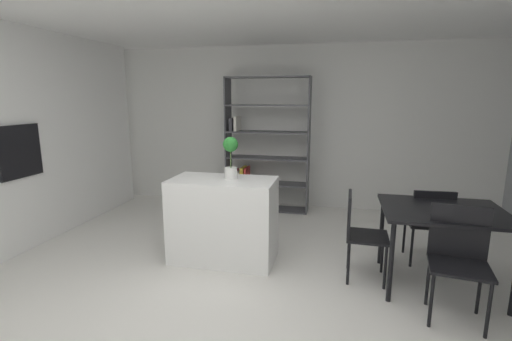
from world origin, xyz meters
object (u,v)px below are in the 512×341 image
(open_bookshelf, at_px, (263,147))
(dining_chair_near, at_px, (459,252))
(kitchen_island, at_px, (223,220))
(dining_table, at_px, (443,217))
(dining_chair_far, at_px, (430,219))
(built_in_oven, at_px, (20,151))
(dining_chair_island_side, at_px, (358,228))
(potted_plant_on_island, at_px, (231,154))

(open_bookshelf, height_order, dining_chair_near, open_bookshelf)
(kitchen_island, distance_m, dining_table, 2.23)
(dining_table, xyz_separation_m, dining_chair_far, (0.00, 0.48, -0.18))
(built_in_oven, relative_size, dining_table, 0.55)
(open_bookshelf, bearing_deg, dining_table, -43.79)
(dining_table, relative_size, dining_chair_far, 1.28)
(open_bookshelf, bearing_deg, built_in_oven, -137.13)
(kitchen_island, bearing_deg, open_bookshelf, 88.76)
(open_bookshelf, relative_size, dining_chair_near, 2.27)
(dining_chair_island_side, xyz_separation_m, dining_chair_near, (0.77, -0.48, 0.04))
(built_in_oven, distance_m, open_bookshelf, 3.29)
(dining_chair_far, bearing_deg, dining_table, 86.94)
(kitchen_island, bearing_deg, dining_chair_far, 9.55)
(dining_table, xyz_separation_m, dining_chair_near, (0.01, -0.48, -0.14))
(open_bookshelf, distance_m, dining_chair_near, 3.40)
(open_bookshelf, bearing_deg, dining_chair_far, -36.29)
(built_in_oven, relative_size, kitchen_island, 0.53)
(built_in_oven, distance_m, potted_plant_on_island, 2.46)
(dining_table, bearing_deg, dining_chair_near, -88.42)
(kitchen_island, xyz_separation_m, dining_table, (2.21, -0.11, 0.24))
(open_bookshelf, bearing_deg, kitchen_island, -91.24)
(open_bookshelf, height_order, dining_chair_far, open_bookshelf)
(dining_chair_island_side, bearing_deg, open_bookshelf, 35.72)
(open_bookshelf, bearing_deg, dining_chair_near, -49.56)
(built_in_oven, bearing_deg, potted_plant_on_island, 7.54)
(potted_plant_on_island, bearing_deg, dining_table, -4.56)
(kitchen_island, bearing_deg, dining_chair_island_side, -4.25)
(built_in_oven, xyz_separation_m, dining_chair_near, (4.59, -0.33, -0.64))
(dining_chair_far, distance_m, dining_chair_island_side, 0.90)
(potted_plant_on_island, height_order, open_bookshelf, open_bookshelf)
(built_in_oven, xyz_separation_m, dining_table, (4.58, 0.15, -0.50))
(built_in_oven, bearing_deg, dining_chair_island_side, 2.33)
(kitchen_island, height_order, open_bookshelf, open_bookshelf)
(potted_plant_on_island, relative_size, dining_chair_island_side, 0.52)
(built_in_oven, height_order, potted_plant_on_island, built_in_oven)
(kitchen_island, distance_m, potted_plant_on_island, 0.74)
(dining_chair_far, bearing_deg, built_in_oven, 5.34)
(kitchen_island, relative_size, dining_chair_island_side, 1.31)
(kitchen_island, xyz_separation_m, dining_chair_near, (2.23, -0.59, 0.10))
(potted_plant_on_island, xyz_separation_m, dining_chair_far, (2.14, 0.31, -0.69))
(dining_chair_far, bearing_deg, dining_chair_near, 87.97)
(kitchen_island, xyz_separation_m, potted_plant_on_island, (0.08, 0.06, 0.74))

